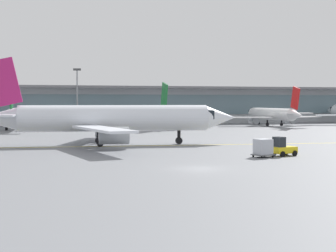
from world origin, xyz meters
name	(u,v)px	position (x,y,z in m)	size (l,w,h in m)	color
ground_plane	(200,169)	(0.00, 0.00, 0.00)	(400.00, 400.00, 0.00)	slate
taxiway_centreline_stripe	(117,146)	(-2.79, 24.71, 0.00)	(110.00, 0.36, 0.01)	yellow
terminal_concourse	(81,105)	(0.00, 89.47, 4.92)	(226.65, 11.00, 9.60)	#9EA3A8
gate_airplane_2	(17,115)	(-15.34, 68.57, 2.97)	(27.67, 29.88, 9.89)	white
gate_airplane_3	(148,114)	(12.64, 70.20, 2.91)	(27.25, 29.31, 9.71)	silver
gate_airplane_4	(272,114)	(42.88, 69.76, 2.73)	(25.61, 27.44, 9.12)	white
taxiing_regional_jet	(111,119)	(-3.25, 26.76, 3.51)	(35.37, 32.69, 11.71)	silver
baggage_tug	(283,148)	(12.23, 7.60, 0.89)	(2.84, 2.08, 2.10)	yellow
cargo_dolly_lead	(263,147)	(9.58, 7.02, 1.05)	(2.39, 2.01, 1.94)	#595B60
apron_light_mast_1	(77,94)	(-1.61, 82.15, 7.46)	(1.80, 0.36, 13.55)	gray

